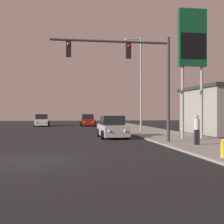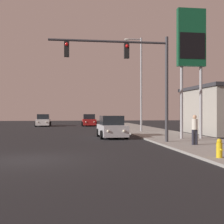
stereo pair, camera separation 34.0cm
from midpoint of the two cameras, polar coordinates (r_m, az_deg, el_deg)
name	(u,v)px [view 1 (the left image)]	position (r m, az deg, el deg)	size (l,w,h in m)	color
ground_plane	(32,160)	(13.24, -15.20, -8.47)	(120.00, 120.00, 0.00)	black
sidewalk_right	(172,137)	(24.45, 10.46, -4.46)	(5.00, 60.00, 0.12)	gray
car_red	(88,121)	(44.45, -4.70, -1.57)	(2.04, 4.32, 1.68)	maroon
car_silver	(112,128)	(23.76, -0.34, -2.89)	(2.04, 4.33, 1.68)	#B7B7BC
car_white	(42,121)	(44.57, -12.94, -1.57)	(2.04, 4.32, 1.68)	silver
traffic_light_mast	(136,67)	(19.25, 3.81, 8.28)	(7.32, 0.36, 6.50)	#38383D
street_lamp	(140,79)	(30.27, 4.75, 5.97)	(1.74, 0.24, 9.00)	#99999E
gas_station_sign	(192,45)	(22.79, 14.03, 11.79)	(2.00, 0.42, 9.00)	#99999E
fire_hydrant	(224,148)	(13.34, 19.03, -6.29)	(0.24, 0.34, 0.76)	gold
pedestrian_on_sidewalk	(197,128)	(18.07, 14.72, -2.92)	(0.34, 0.32, 1.67)	#23232D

